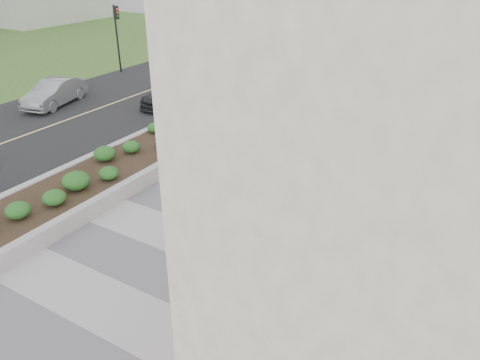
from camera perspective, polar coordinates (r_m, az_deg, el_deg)
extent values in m
plane|color=gray|center=(11.21, -13.52, -16.74)|extent=(160.00, 160.00, 0.00)
cube|color=#A8A8AD|center=(12.93, -4.34, -9.18)|extent=(8.00, 36.00, 0.01)
cube|color=#B70E1F|center=(15.83, 20.62, 2.39)|extent=(0.12, 24.00, 3.00)
cube|color=#9E9EA0|center=(25.37, 2.14, 10.06)|extent=(3.00, 0.30, 0.55)
cube|color=#9E9EA0|center=(19.46, -14.25, 3.89)|extent=(0.30, 18.00, 0.55)
cube|color=#9E9EA0|center=(17.76, -7.98, 2.23)|extent=(0.30, 18.00, 0.55)
cube|color=#2D2116|center=(18.59, -11.25, 3.03)|extent=(2.40, 17.40, 0.50)
cube|color=black|center=(23.31, -23.34, 5.60)|extent=(10.00, 40.00, 0.00)
cylinder|color=black|center=(27.18, 0.52, 15.18)|extent=(0.12, 0.12, 4.20)
cube|color=black|center=(26.80, 0.89, 18.60)|extent=(0.18, 0.28, 0.80)
cylinder|color=black|center=(32.39, -14.73, 16.25)|extent=(0.12, 0.12, 4.20)
cube|color=black|center=(32.02, -14.84, 19.13)|extent=(0.18, 0.28, 0.80)
cylinder|color=#595654|center=(12.70, -2.46, -9.88)|extent=(0.44, 0.44, 0.01)
cube|color=black|center=(13.35, -0.88, -7.50)|extent=(0.43, 0.75, 0.02)
imported|color=#28282D|center=(12.95, -0.90, -4.85)|extent=(0.61, 0.51, 1.43)
sphere|color=blue|center=(12.61, -0.92, -2.24)|extent=(0.23, 0.23, 0.23)
imported|color=gray|center=(26.62, -21.67, 9.88)|extent=(2.39, 4.25, 1.33)
imported|color=black|center=(25.29, -8.36, 10.52)|extent=(2.11, 4.33, 1.21)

